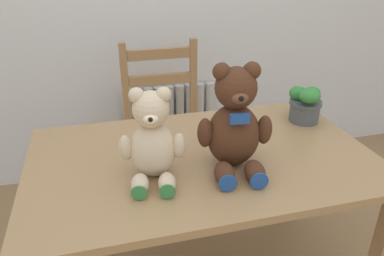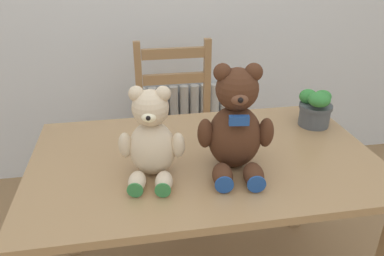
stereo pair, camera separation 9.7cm
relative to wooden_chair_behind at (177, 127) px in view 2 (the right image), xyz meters
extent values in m
cylinder|color=beige|center=(-0.19, 0.33, -0.17)|extent=(0.06, 0.06, 0.62)
cylinder|color=beige|center=(-0.12, 0.33, -0.17)|extent=(0.06, 0.06, 0.62)
cylinder|color=beige|center=(-0.05, 0.33, -0.17)|extent=(0.06, 0.06, 0.62)
cylinder|color=beige|center=(0.02, 0.33, -0.17)|extent=(0.06, 0.06, 0.62)
cylinder|color=beige|center=(0.10, 0.33, -0.17)|extent=(0.06, 0.06, 0.62)
cylinder|color=beige|center=(0.17, 0.33, -0.17)|extent=(0.06, 0.06, 0.62)
cylinder|color=beige|center=(0.24, 0.33, -0.17)|extent=(0.06, 0.06, 0.62)
cylinder|color=beige|center=(0.31, 0.33, -0.17)|extent=(0.06, 0.06, 0.62)
cylinder|color=beige|center=(0.38, 0.33, -0.17)|extent=(0.06, 0.06, 0.62)
cube|color=beige|center=(0.10, 0.33, -0.46)|extent=(0.64, 0.10, 0.04)
cube|color=#9E7A51|center=(0.00, -0.77, 0.23)|extent=(1.33, 0.81, 0.03)
cube|color=#9E7A51|center=(-0.61, -0.42, -0.13)|extent=(0.06, 0.06, 0.70)
cube|color=#9E7A51|center=(0.62, -0.42, -0.13)|extent=(0.06, 0.06, 0.70)
cube|color=#997047|center=(0.00, -0.05, -0.03)|extent=(0.45, 0.38, 0.03)
cube|color=#997047|center=(0.21, -0.22, -0.26)|extent=(0.04, 0.04, 0.43)
cube|color=#997047|center=(-0.21, -0.22, -0.26)|extent=(0.04, 0.04, 0.43)
cube|color=#997047|center=(0.21, 0.12, 0.01)|extent=(0.04, 0.04, 0.98)
cube|color=#997047|center=(-0.21, 0.12, 0.01)|extent=(0.04, 0.04, 0.98)
cube|color=#997047|center=(0.00, 0.12, 0.42)|extent=(0.37, 0.03, 0.06)
cube|color=#997047|center=(0.00, 0.12, 0.27)|extent=(0.37, 0.03, 0.06)
ellipsoid|color=beige|center=(-0.20, -0.86, 0.35)|extent=(0.18, 0.16, 0.20)
sphere|color=beige|center=(-0.20, -0.86, 0.50)|extent=(0.12, 0.12, 0.12)
sphere|color=beige|center=(-0.16, -0.87, 0.55)|extent=(0.05, 0.05, 0.05)
sphere|color=beige|center=(-0.24, -0.85, 0.55)|extent=(0.05, 0.05, 0.05)
ellipsoid|color=white|center=(-0.21, -0.90, 0.49)|extent=(0.06, 0.06, 0.04)
sphere|color=black|center=(-0.21, -0.93, 0.49)|extent=(0.02, 0.02, 0.02)
ellipsoid|color=beige|center=(-0.11, -0.89, 0.37)|extent=(0.05, 0.05, 0.09)
ellipsoid|color=beige|center=(-0.29, -0.86, 0.37)|extent=(0.05, 0.05, 0.09)
ellipsoid|color=beige|center=(-0.17, -0.97, 0.28)|extent=(0.08, 0.11, 0.06)
cylinder|color=#337F42|center=(-0.18, -1.01, 0.28)|extent=(0.05, 0.02, 0.05)
ellipsoid|color=beige|center=(-0.26, -0.95, 0.28)|extent=(0.08, 0.11, 0.06)
cylinder|color=#337F42|center=(-0.27, -1.00, 0.28)|extent=(0.05, 0.02, 0.05)
ellipsoid|color=#472819|center=(0.09, -0.86, 0.37)|extent=(0.21, 0.19, 0.24)
sphere|color=#472819|center=(0.09, -0.86, 0.55)|extent=(0.15, 0.15, 0.15)
sphere|color=#472819|center=(0.15, -0.87, 0.61)|extent=(0.06, 0.06, 0.06)
sphere|color=#472819|center=(0.04, -0.85, 0.61)|extent=(0.06, 0.06, 0.06)
ellipsoid|color=brown|center=(0.09, -0.91, 0.54)|extent=(0.07, 0.06, 0.05)
sphere|color=black|center=(0.08, -0.94, 0.54)|extent=(0.02, 0.02, 0.02)
ellipsoid|color=#472819|center=(0.20, -0.89, 0.39)|extent=(0.06, 0.06, 0.11)
ellipsoid|color=#472819|center=(-0.01, -0.86, 0.39)|extent=(0.06, 0.06, 0.11)
ellipsoid|color=#472819|center=(0.13, -0.99, 0.28)|extent=(0.09, 0.13, 0.07)
cylinder|color=#1E4793|center=(0.12, -1.04, 0.28)|extent=(0.06, 0.02, 0.06)
ellipsoid|color=#472819|center=(0.02, -0.97, 0.28)|extent=(0.09, 0.13, 0.07)
cylinder|color=#1E4793|center=(0.02, -1.03, 0.28)|extent=(0.06, 0.02, 0.06)
cube|color=#1E4793|center=(0.08, -0.93, 0.47)|extent=(0.07, 0.03, 0.03)
cylinder|color=#4C5156|center=(0.55, -0.59, 0.30)|extent=(0.13, 0.13, 0.10)
cylinder|color=#4C5156|center=(0.55, -0.59, 0.34)|extent=(0.15, 0.15, 0.02)
ellipsoid|color=#337F38|center=(0.57, -0.58, 0.38)|extent=(0.08, 0.07, 0.06)
ellipsoid|color=#337F38|center=(0.53, -0.55, 0.37)|extent=(0.08, 0.08, 0.07)
ellipsoid|color=#337F38|center=(0.53, -0.64, 0.39)|extent=(0.10, 0.09, 0.06)
camera|label=1|loc=(-0.36, -1.98, 0.98)|focal=35.00mm
camera|label=2|loc=(-0.26, -2.00, 0.98)|focal=35.00mm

